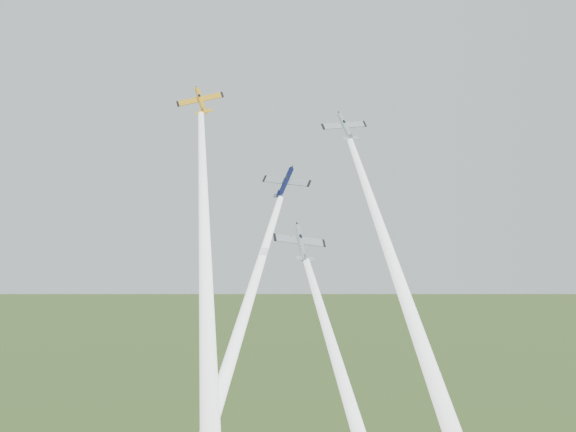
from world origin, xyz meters
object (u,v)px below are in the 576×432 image
(plane_navy, at_px, (285,183))
(plane_silver_low, at_px, (301,243))
(plane_yellow, at_px, (201,101))
(plane_silver_right, at_px, (345,127))

(plane_navy, bearing_deg, plane_silver_low, -57.84)
(plane_yellow, xyz_separation_m, plane_navy, (14.24, -3.07, -13.93))
(plane_yellow, distance_m, plane_silver_right, 24.40)
(plane_navy, bearing_deg, plane_yellow, -174.06)
(plane_yellow, bearing_deg, plane_silver_right, -11.63)
(plane_yellow, relative_size, plane_silver_low, 0.98)
(plane_navy, xyz_separation_m, plane_silver_right, (9.74, 3.08, 9.41))
(plane_yellow, height_order, plane_silver_low, plane_yellow)
(plane_navy, xyz_separation_m, plane_silver_low, (2.86, -11.43, -9.39))
(plane_silver_low, bearing_deg, plane_yellow, 115.63)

